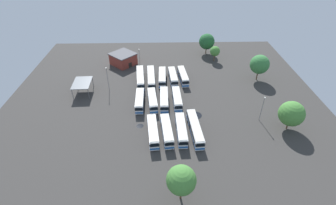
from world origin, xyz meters
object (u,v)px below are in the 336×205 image
at_px(bus_row0_slot3, 173,77).
at_px(tree_north_edge, 260,64).
at_px(bus_row0_slot4, 183,76).
at_px(tree_northeast, 181,180).
at_px(bus_row2_slot2, 167,131).
at_px(bus_row1_slot3, 177,99).
at_px(bus_row2_slot4, 195,128).
at_px(bus_row1_slot2, 164,100).
at_px(lamp_post_far_corner, 108,78).
at_px(bus_row1_slot0, 140,101).
at_px(tree_west_edge, 292,114).
at_px(bus_row0_slot1, 151,78).
at_px(bus_row2_slot3, 181,130).
at_px(lamp_post_by_building, 139,57).
at_px(lamp_post_near_entrance, 262,108).
at_px(bus_row2_slot1, 153,131).
at_px(bus_row0_slot0, 140,78).
at_px(tree_east_edge, 215,51).
at_px(maintenance_shelter, 82,83).
at_px(depot_building, 123,59).
at_px(bus_row1_slot1, 153,100).
at_px(bus_row0_slot2, 162,77).
at_px(tree_northwest, 207,42).

bearing_deg(bus_row0_slot3, tree_north_edge, 90.69).
xyz_separation_m(bus_row0_slot4, tree_northeast, (52.96, -4.46, 4.53)).
distance_m(bus_row2_slot2, tree_north_edge, 48.90).
distance_m(bus_row1_slot3, bus_row2_slot4, 16.16).
distance_m(bus_row1_slot2, lamp_post_far_corner, 22.96).
xyz_separation_m(bus_row1_slot0, tree_west_edge, (13.39, 45.51, 3.80)).
xyz_separation_m(bus_row1_slot3, tree_west_edge, (14.09, 32.78, 3.80)).
xyz_separation_m(bus_row0_slot1, bus_row2_slot3, (30.92, 9.70, -0.00)).
bearing_deg(lamp_post_by_building, lamp_post_near_entrance, 46.02).
distance_m(bus_row1_slot0, bus_row2_slot1, 16.57).
height_order(bus_row0_slot1, bus_row1_slot0, same).
bearing_deg(bus_row1_slot3, bus_row1_slot2, -86.01).
bearing_deg(lamp_post_far_corner, bus_row2_slot2, 39.35).
bearing_deg(bus_row0_slot0, bus_row2_slot3, 24.16).
xyz_separation_m(lamp_post_by_building, tree_east_edge, (-3.62, 33.37, 0.54)).
height_order(tree_west_edge, tree_east_edge, tree_west_edge).
relative_size(maintenance_shelter, lamp_post_by_building, 1.22).
bearing_deg(depot_building, maintenance_shelter, -27.64).
height_order(bus_row1_slot1, bus_row1_slot2, same).
height_order(bus_row0_slot3, bus_row1_slot3, same).
distance_m(lamp_post_near_entrance, tree_west_edge, 8.30).
bearing_deg(bus_row0_slot3, tree_northeast, -0.50).
distance_m(bus_row0_slot2, bus_row2_slot1, 31.82).
height_order(bus_row2_slot2, lamp_post_far_corner, lamp_post_far_corner).
bearing_deg(tree_northeast, lamp_post_far_corner, -153.02).
relative_size(bus_row1_slot3, bus_row2_slot3, 0.92).
distance_m(bus_row2_slot2, lamp_post_near_entrance, 30.37).
bearing_deg(tree_east_edge, tree_north_edge, 39.68).
bearing_deg(depot_building, bus_row2_slot3, 25.68).
height_order(bus_row2_slot3, lamp_post_far_corner, lamp_post_far_corner).
xyz_separation_m(bus_row0_slot1, tree_east_edge, (-17.78, 28.01, 2.88)).
relative_size(bus_row1_slot0, tree_northwest, 1.21).
relative_size(lamp_post_near_entrance, tree_northwest, 0.91).
bearing_deg(tree_northwest, bus_row0_slot0, -48.82).
bearing_deg(bus_row1_slot2, lamp_post_far_corner, -115.39).
xyz_separation_m(bus_row0_slot0, bus_row0_slot4, (-0.72, 16.77, -0.00)).
bearing_deg(tree_east_edge, lamp_post_near_entrance, 9.33).
distance_m(bus_row0_slot0, bus_row0_slot4, 16.79).
distance_m(bus_row1_slot3, tree_north_edge, 36.70).
bearing_deg(bus_row1_slot0, tree_northeast, 17.53).
distance_m(bus_row1_slot1, bus_row1_slot3, 8.40).
relative_size(bus_row0_slot4, bus_row2_slot3, 0.98).
distance_m(bus_row2_slot2, tree_east_edge, 54.03).
relative_size(bus_row2_slot3, tree_northeast, 1.31).
distance_m(bus_row0_slot4, tree_northeast, 53.34).
distance_m(tree_east_edge, tree_northeast, 72.71).
distance_m(bus_row2_slot4, tree_north_edge, 42.43).
bearing_deg(bus_row0_slot2, bus_row1_slot1, -12.39).
bearing_deg(lamp_post_by_building, tree_northeast, 11.48).
xyz_separation_m(bus_row0_slot4, lamp_post_by_building, (-13.33, -17.92, 2.35)).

